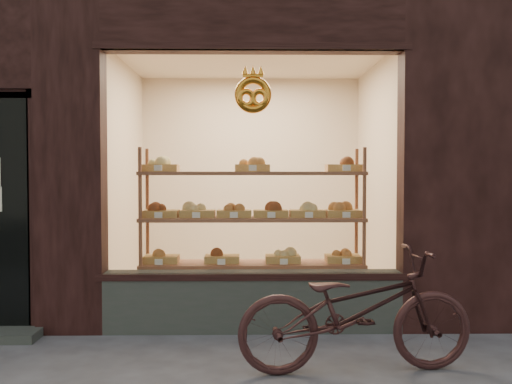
{
  "coord_description": "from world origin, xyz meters",
  "views": [
    {
      "loc": [
        0.39,
        -3.07,
        1.47
      ],
      "look_at": [
        0.48,
        2.0,
        1.29
      ],
      "focal_mm": 40.0,
      "sensor_mm": 36.0,
      "label": 1
    }
  ],
  "objects": [
    {
      "name": "display_shelf",
      "position": [
        0.45,
        2.55,
        0.85
      ],
      "size": [
        2.2,
        0.45,
        1.7
      ],
      "color": "brown",
      "rests_on": "ground"
    },
    {
      "name": "bicycle",
      "position": [
        1.19,
        1.05,
        0.45
      ],
      "size": [
        1.78,
        0.75,
        0.91
      ],
      "primitive_type": "imported",
      "rotation": [
        0.0,
        0.0,
        1.66
      ],
      "color": "#341A1A",
      "rests_on": "ground"
    }
  ]
}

